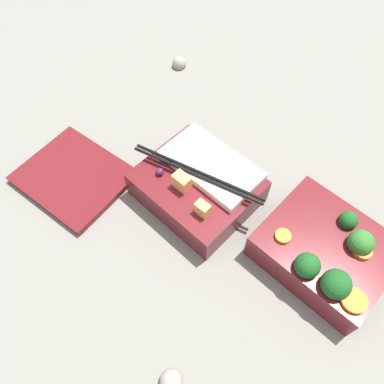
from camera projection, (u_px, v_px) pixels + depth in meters
ground_plane at (258, 231)px, 0.58m from camera, size 3.00×3.00×0.00m
bento_tray_vegetable at (326, 251)px, 0.53m from camera, size 0.18×0.15×0.08m
bento_tray_rice at (198, 185)px, 0.59m from camera, size 0.21×0.15×0.08m
bento_lid at (74, 177)px, 0.63m from camera, size 0.19×0.16×0.01m
pebble_0 at (171, 381)px, 0.46m from camera, size 0.03×0.03×0.03m
pebble_1 at (179, 64)px, 0.79m from camera, size 0.03×0.03×0.03m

